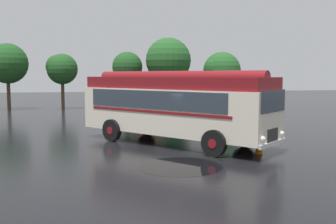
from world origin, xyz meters
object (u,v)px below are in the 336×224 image
object	(u,v)px
vintage_bus	(174,105)
traffic_cone	(259,147)
car_mid_left	(176,105)
car_near_left	(145,105)

from	to	relation	value
vintage_bus	traffic_cone	xyz separation A→B (m)	(3.10, -2.90, -1.62)
vintage_bus	car_mid_left	world-z (taller)	vintage_bus
vintage_bus	car_mid_left	xyz separation A→B (m)	(2.78, 13.32, -1.05)
vintage_bus	car_near_left	world-z (taller)	vintage_bus
traffic_cone	car_near_left	bearing A→B (deg)	99.76
vintage_bus	traffic_cone	size ratio (longest dim) A/B	16.75
traffic_cone	vintage_bus	bearing A→B (deg)	136.88
vintage_bus	car_near_left	xyz separation A→B (m)	(0.22, 13.82, -1.05)
car_mid_left	traffic_cone	xyz separation A→B (m)	(0.32, -16.22, -0.57)
car_near_left	car_mid_left	world-z (taller)	same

